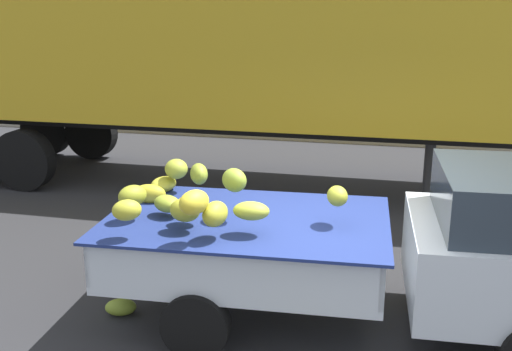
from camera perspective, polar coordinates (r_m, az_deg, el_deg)
ground at (r=6.26m, az=7.27°, el=-14.61°), size 220.00×220.00×0.00m
curb_strip at (r=14.82m, az=11.15°, el=3.45°), size 80.00×0.80×0.16m
pickup_truck at (r=6.14m, az=17.46°, el=-6.63°), size 5.09×2.13×1.70m
semi_trailer at (r=10.65m, az=-1.95°, el=12.43°), size 12.01×2.71×3.95m
fallen_banana_bunch_near_tailgate at (r=6.67m, az=-12.63°, el=-12.00°), size 0.37×0.30×0.17m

